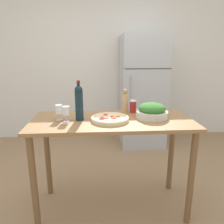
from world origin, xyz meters
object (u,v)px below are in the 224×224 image
(salad_bowl, at_px, (152,111))
(homemade_pizza, at_px, (110,119))
(refrigerator, at_px, (142,91))
(wine_glass_near, at_px, (66,112))
(wine_glass_far, at_px, (59,110))
(salt_canister, at_px, (133,106))
(wine_bottle, at_px, (79,102))
(pepper_mill, at_px, (125,101))

(salad_bowl, height_order, homemade_pizza, salad_bowl)
(refrigerator, bearing_deg, wine_glass_near, -121.13)
(wine_glass_far, bearing_deg, salad_bowl, 1.09)
(refrigerator, distance_m, salt_canister, 1.45)
(refrigerator, relative_size, salad_bowl, 6.10)
(refrigerator, height_order, salt_canister, refrigerator)
(refrigerator, xyz_separation_m, wine_glass_near, (-1.01, -1.67, 0.12))
(salad_bowl, relative_size, salt_canister, 2.33)
(wine_bottle, bearing_deg, pepper_mill, 29.08)
(pepper_mill, bearing_deg, salt_canister, -11.80)
(pepper_mill, xyz_separation_m, homemade_pizza, (-0.17, -0.28, -0.10))
(pepper_mill, height_order, homemade_pizza, pepper_mill)
(refrigerator, xyz_separation_m, salad_bowl, (-0.24, -1.59, 0.09))
(homemade_pizza, bearing_deg, salt_canister, 46.72)
(salad_bowl, bearing_deg, salt_canister, 126.35)
(wine_bottle, relative_size, salad_bowl, 1.22)
(homemade_pizza, relative_size, salt_canister, 2.71)
(wine_bottle, xyz_separation_m, homemade_pizza, (0.27, -0.04, -0.15))
(wine_bottle, relative_size, wine_glass_near, 2.56)
(pepper_mill, distance_m, salt_canister, 0.10)
(wine_bottle, relative_size, wine_glass_far, 2.56)
(wine_glass_far, height_order, homemade_pizza, wine_glass_far)
(homemade_pizza, bearing_deg, wine_glass_near, -178.65)
(wine_glass_far, xyz_separation_m, salad_bowl, (0.84, 0.02, -0.03))
(wine_glass_near, bearing_deg, pepper_mill, 27.90)
(wine_bottle, distance_m, wine_glass_far, 0.19)
(homemade_pizza, bearing_deg, salad_bowl, 9.80)
(salad_bowl, bearing_deg, wine_bottle, -177.38)
(pepper_mill, relative_size, homemade_pizza, 0.71)
(wine_glass_far, bearing_deg, homemade_pizza, -6.56)
(pepper_mill, bearing_deg, salad_bowl, -43.41)
(wine_bottle, bearing_deg, wine_glass_far, 175.50)
(salad_bowl, distance_m, salt_canister, 0.24)
(homemade_pizza, distance_m, salt_canister, 0.36)
(wine_bottle, relative_size, pepper_mill, 1.48)
(wine_glass_far, xyz_separation_m, salt_canister, (0.69, 0.21, -0.03))
(pepper_mill, xyz_separation_m, salad_bowl, (0.22, -0.21, -0.05))
(pepper_mill, bearing_deg, homemade_pizza, -120.86)
(wine_glass_near, relative_size, salt_canister, 1.11)
(wine_glass_near, distance_m, salt_canister, 0.68)
(salad_bowl, bearing_deg, refrigerator, 81.48)
(refrigerator, relative_size, wine_glass_far, 12.81)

